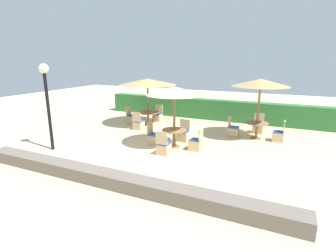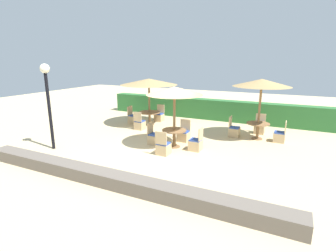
{
  "view_description": "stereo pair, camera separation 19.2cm",
  "coord_description": "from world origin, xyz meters",
  "views": [
    {
      "loc": [
        4.23,
        -8.52,
        3.5
      ],
      "look_at": [
        0.0,
        0.6,
        0.9
      ],
      "focal_mm": 28.0,
      "sensor_mm": 36.0,
      "label": 1
    },
    {
      "loc": [
        4.4,
        -8.44,
        3.5
      ],
      "look_at": [
        0.0,
        0.6,
        0.9
      ],
      "focal_mm": 28.0,
      "sensor_mm": 36.0,
      "label": 2
    }
  ],
  "objects": [
    {
      "name": "stone_border",
      "position": [
        0.0,
        -3.05,
        0.19
      ],
      "size": [
        10.0,
        0.56,
        0.39
      ],
      "primitive_type": "cube",
      "color": "#6B6056",
      "rests_on": "ground_plane"
    },
    {
      "name": "hedge_row",
      "position": [
        0.0,
        6.34,
        0.58
      ],
      "size": [
        13.0,
        0.7,
        1.17
      ],
      "primitive_type": "cube",
      "color": "#2D6B33",
      "rests_on": "ground_plane"
    },
    {
      "name": "parasol_back_right",
      "position": [
        3.07,
        3.4,
        2.49
      ],
      "size": [
        2.45,
        2.45,
        2.66
      ],
      "color": "olive",
      "rests_on": "ground_plane"
    },
    {
      "name": "patio_chair_center_north",
      "position": [
        0.23,
        1.69,
        0.26
      ],
      "size": [
        0.46,
        0.46,
        0.93
      ],
      "rotation": [
        0.0,
        0.0,
        3.14
      ],
      "color": "tan",
      "rests_on": "ground_plane"
    },
    {
      "name": "parasol_back_left",
      "position": [
        -2.54,
        3.54,
        2.31
      ],
      "size": [
        3.0,
        3.0,
        2.48
      ],
      "color": "olive",
      "rests_on": "ground_plane"
    },
    {
      "name": "patio_chair_center_west",
      "position": [
        -0.71,
        0.75,
        0.26
      ],
      "size": [
        0.46,
        0.46,
        0.93
      ],
      "rotation": [
        0.0,
        0.0,
        -1.57
      ],
      "color": "tan",
      "rests_on": "ground_plane"
    },
    {
      "name": "patio_chair_back_left_south",
      "position": [
        -2.52,
        2.5,
        0.26
      ],
      "size": [
        0.46,
        0.46,
        0.93
      ],
      "color": "tan",
      "rests_on": "ground_plane"
    },
    {
      "name": "round_table_center",
      "position": [
        0.19,
        0.79,
        0.55
      ],
      "size": [
        0.98,
        0.98,
        0.72
      ],
      "color": "olive",
      "rests_on": "ground_plane"
    },
    {
      "name": "round_table_back_right",
      "position": [
        3.07,
        3.4,
        0.56
      ],
      "size": [
        0.99,
        0.99,
        0.73
      ],
      "color": "olive",
      "rests_on": "ground_plane"
    },
    {
      "name": "patio_chair_back_right_east",
      "position": [
        4.0,
        3.36,
        0.26
      ],
      "size": [
        0.46,
        0.46,
        0.93
      ],
      "rotation": [
        0.0,
        0.0,
        1.57
      ],
      "color": "tan",
      "rests_on": "ground_plane"
    },
    {
      "name": "patio_chair_back_left_north",
      "position": [
        -2.48,
        4.54,
        0.26
      ],
      "size": [
        0.46,
        0.46,
        0.93
      ],
      "rotation": [
        0.0,
        0.0,
        3.14
      ],
      "color": "tan",
      "rests_on": "ground_plane"
    },
    {
      "name": "round_table_back_left",
      "position": [
        -2.54,
        3.54,
        0.58
      ],
      "size": [
        1.17,
        1.17,
        0.71
      ],
      "color": "olive",
      "rests_on": "ground_plane"
    },
    {
      "name": "patio_chair_center_south",
      "position": [
        0.18,
        -0.18,
        0.26
      ],
      "size": [
        0.46,
        0.46,
        0.93
      ],
      "color": "tan",
      "rests_on": "ground_plane"
    },
    {
      "name": "ground_plane",
      "position": [
        0.0,
        0.0,
        0.0
      ],
      "size": [
        40.0,
        40.0,
        0.0
      ],
      "primitive_type": "plane",
      "color": "#D1BA8C"
    },
    {
      "name": "patio_chair_back_right_north",
      "position": [
        3.04,
        4.37,
        0.26
      ],
      "size": [
        0.46,
        0.46,
        0.93
      ],
      "rotation": [
        0.0,
        0.0,
        3.14
      ],
      "color": "tan",
      "rests_on": "ground_plane"
    },
    {
      "name": "patio_chair_center_east",
      "position": [
        1.12,
        0.78,
        0.26
      ],
      "size": [
        0.46,
        0.46,
        0.93
      ],
      "rotation": [
        0.0,
        0.0,
        1.57
      ],
      "color": "tan",
      "rests_on": "ground_plane"
    },
    {
      "name": "patio_chair_back_left_west",
      "position": [
        -3.6,
        3.53,
        0.26
      ],
      "size": [
        0.46,
        0.46,
        0.93
      ],
      "rotation": [
        0.0,
        0.0,
        -1.57
      ],
      "color": "tan",
      "rests_on": "ground_plane"
    },
    {
      "name": "parasol_center",
      "position": [
        0.19,
        0.79,
        2.27
      ],
      "size": [
        2.21,
        2.21,
        2.45
      ],
      "color": "olive",
      "rests_on": "ground_plane"
    },
    {
      "name": "lamp_post",
      "position": [
        -4.06,
        -1.52,
        2.35
      ],
      "size": [
        0.36,
        0.36,
        3.32
      ],
      "color": "black",
      "rests_on": "ground_plane"
    },
    {
      "name": "patio_chair_back_right_west",
      "position": [
        2.05,
        3.35,
        0.26
      ],
      "size": [
        0.46,
        0.46,
        0.93
      ],
      "rotation": [
        0.0,
        0.0,
        -1.57
      ],
      "color": "tan",
      "rests_on": "ground_plane"
    }
  ]
}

